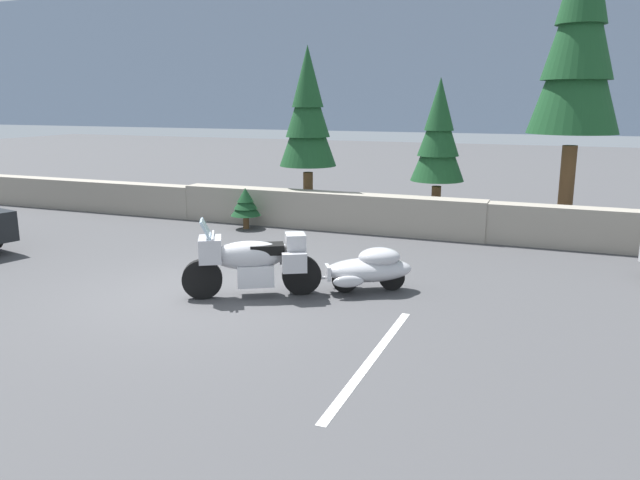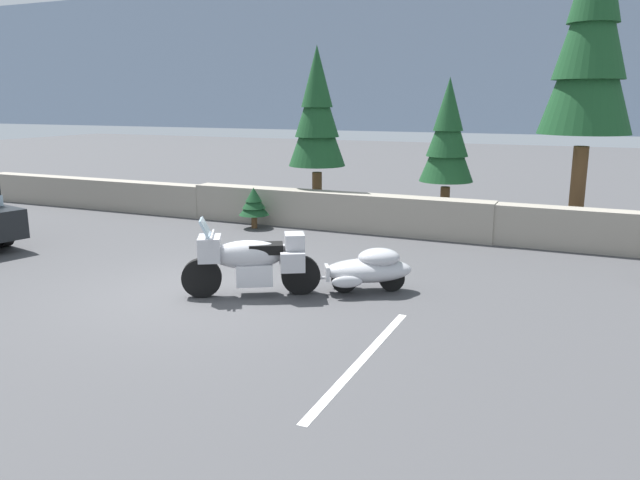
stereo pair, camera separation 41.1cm
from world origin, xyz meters
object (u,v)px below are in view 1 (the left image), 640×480
Objects in this scene: car_shaped_trailer at (369,268)px; pine_tree_tall at (580,35)px; touring_motorcycle at (252,260)px; pine_tree_secondary at (439,135)px; pine_tree_far_right at (308,113)px.

car_shaped_trailer is 8.22m from pine_tree_tall.
car_shaped_trailer is at bearing 29.82° from touring_motorcycle.
pine_tree_secondary is at bearing 89.98° from car_shaped_trailer.
pine_tree_tall is 3.88m from pine_tree_secondary.
car_shaped_trailer is 0.45× the size of pine_tree_far_right.
pine_tree_secondary reaches higher than touring_motorcycle.
pine_tree_secondary is at bearing 4.82° from pine_tree_far_right.
pine_tree_far_right is at bearing 104.56° from touring_motorcycle.
touring_motorcycle is at bearing -104.40° from pine_tree_secondary.
touring_motorcycle is 7.05m from pine_tree_far_right.
pine_tree_far_right is (-3.41, 5.47, 2.48)m from car_shaped_trailer.
car_shaped_trailer is 0.28× the size of pine_tree_tall.
car_shaped_trailer is at bearing -115.89° from pine_tree_tall.
pine_tree_far_right is at bearing -175.18° from pine_tree_secondary.
pine_tree_secondary reaches higher than car_shaped_trailer.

